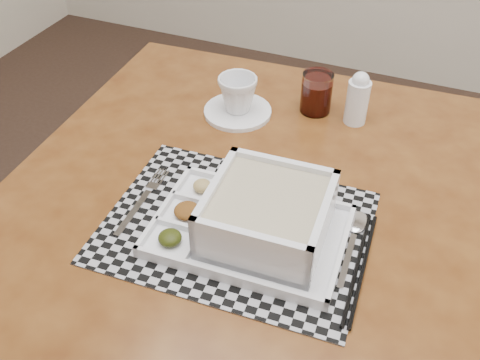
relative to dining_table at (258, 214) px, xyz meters
name	(u,v)px	position (x,y,z in m)	size (l,w,h in m)	color
dining_table	(258,214)	(0.00, 0.00, 0.00)	(0.97, 0.97, 0.70)	#4A220D
placemat	(236,227)	(0.00, -0.11, 0.07)	(0.44, 0.34, 0.00)	#9C9CA3
serving_tray	(261,220)	(0.05, -0.12, 0.11)	(0.33, 0.23, 0.10)	white
fork	(144,199)	(-0.18, -0.12, 0.08)	(0.03, 0.19, 0.00)	silver
spoon	(356,227)	(0.19, -0.04, 0.08)	(0.04, 0.18, 0.01)	silver
chopsticks	(360,267)	(0.22, -0.13, 0.08)	(0.03, 0.24, 0.01)	black
saucer	(238,112)	(-0.13, 0.21, 0.08)	(0.15, 0.15, 0.01)	white
cup	(238,94)	(-0.13, 0.21, 0.12)	(0.09, 0.09, 0.08)	white
juice_glass	(316,94)	(0.02, 0.29, 0.11)	(0.07, 0.07, 0.09)	white
creamer_bottle	(358,99)	(0.12, 0.28, 0.13)	(0.05, 0.05, 0.12)	white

